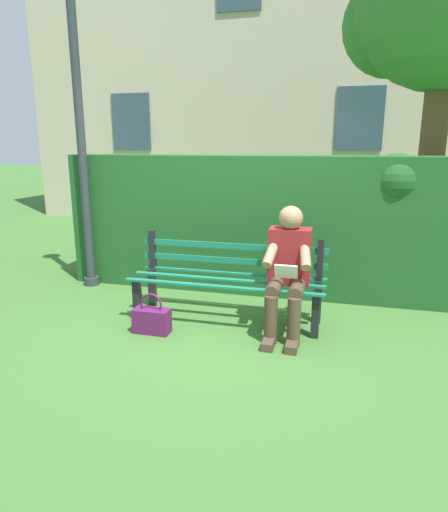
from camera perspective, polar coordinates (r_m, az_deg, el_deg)
The scene contains 8 objects.
ground at distance 4.45m, azimuth 0.33°, elevation -8.26°, with size 60.00×60.00×0.00m, color #3D6B2D.
park_bench at distance 4.38m, azimuth 0.58°, elevation -2.89°, with size 1.90×0.53×0.83m.
person_seated at distance 4.05m, azimuth 8.21°, elevation -1.49°, with size 0.44×0.73×1.16m.
hedge_backdrop at distance 5.20m, azimuth 5.34°, elevation 4.38°, with size 4.66×0.66×1.61m.
tree at distance 6.28m, azimuth 25.89°, elevation 27.21°, with size 2.20×2.10×4.38m.
building_facade at distance 11.38m, azimuth 3.81°, elevation 25.33°, with size 9.76×3.07×7.83m.
handbag at distance 4.18m, azimuth -9.26°, elevation -8.09°, with size 0.34×0.16×0.38m.
lamp_post at distance 5.55m, azimuth -18.31°, elevation 19.18°, with size 0.26×0.26×3.75m.
Camera 1 is at (-1.02, 3.98, 1.69)m, focal length 31.11 mm.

